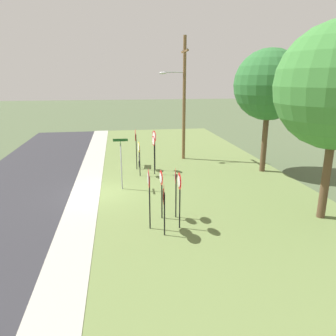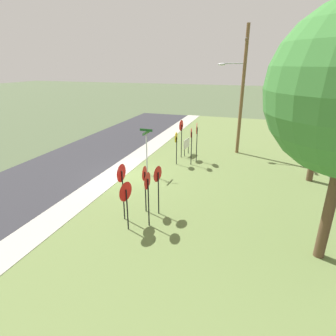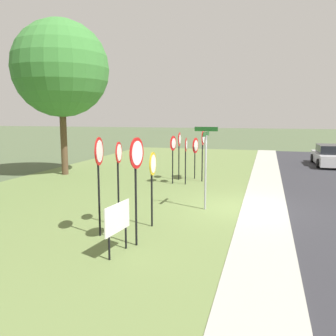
% 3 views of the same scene
% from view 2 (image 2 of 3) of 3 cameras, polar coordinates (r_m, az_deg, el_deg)
% --- Properties ---
extents(ground_plane, '(160.00, 160.00, 0.00)m').
position_cam_2_polar(ground_plane, '(17.52, -8.70, -1.61)').
color(ground_plane, '#4C5B3D').
extents(road_asphalt, '(44.00, 6.40, 0.01)m').
position_cam_2_polar(road_asphalt, '(20.05, -21.06, 0.13)').
color(road_asphalt, '#2D2D33').
rests_on(road_asphalt, ground_plane).
extents(sidewalk_strip, '(44.00, 1.60, 0.06)m').
position_cam_2_polar(sidewalk_strip, '(17.86, -11.00, -1.20)').
color(sidewalk_strip, '#ADAA9E').
rests_on(sidewalk_strip, ground_plane).
extents(grass_median, '(44.00, 12.00, 0.04)m').
position_cam_2_polar(grass_median, '(15.88, 11.11, -4.11)').
color(grass_median, olive).
rests_on(grass_median, ground_plane).
extents(stop_sign_near_left, '(0.76, 0.16, 2.75)m').
position_cam_2_polar(stop_sign_near_left, '(19.45, 5.95, 7.15)').
color(stop_sign_near_left, black).
rests_on(stop_sign_near_left, grass_median).
extents(stop_sign_near_right, '(0.63, 0.12, 2.55)m').
position_cam_2_polar(stop_sign_near_right, '(18.63, 4.82, 5.97)').
color(stop_sign_near_right, black).
rests_on(stop_sign_near_right, grass_median).
extents(stop_sign_far_left, '(0.78, 0.11, 2.78)m').
position_cam_2_polar(stop_sign_far_left, '(20.12, 2.75, 7.79)').
color(stop_sign_far_left, black).
rests_on(stop_sign_far_left, grass_median).
extents(stop_sign_far_center, '(0.69, 0.10, 2.25)m').
position_cam_2_polar(stop_sign_far_center, '(18.70, 1.71, 5.47)').
color(stop_sign_far_center, black).
rests_on(stop_sign_far_center, grass_median).
extents(yield_sign_near_left, '(0.72, 0.10, 2.46)m').
position_cam_2_polar(yield_sign_near_left, '(11.36, -4.28, -3.88)').
color(yield_sign_near_left, black).
rests_on(yield_sign_near_left, grass_median).
extents(yield_sign_near_right, '(0.79, 0.10, 2.62)m').
position_cam_2_polar(yield_sign_near_right, '(11.92, -9.56, -2.18)').
color(yield_sign_near_right, black).
rests_on(yield_sign_near_right, grass_median).
extents(yield_sign_far_left, '(0.72, 0.15, 2.34)m').
position_cam_2_polar(yield_sign_far_left, '(12.31, -2.16, -2.27)').
color(yield_sign_far_left, black).
rests_on(yield_sign_far_left, grass_median).
extents(yield_sign_far_right, '(0.68, 0.11, 2.27)m').
position_cam_2_polar(yield_sign_far_right, '(12.56, -4.88, -2.16)').
color(yield_sign_far_right, black).
rests_on(yield_sign_far_right, grass_median).
extents(yield_sign_center, '(0.80, 0.18, 2.16)m').
position_cam_2_polar(yield_sign_center, '(11.30, -8.73, -5.55)').
color(yield_sign_center, black).
rests_on(yield_sign_center, grass_median).
extents(street_name_post, '(0.96, 0.82, 2.92)m').
position_cam_2_polar(street_name_post, '(16.89, -4.44, 4.15)').
color(street_name_post, '#9EA0A8').
rests_on(street_name_post, grass_median).
extents(utility_pole, '(2.10, 2.02, 9.11)m').
position_cam_2_polar(utility_pole, '(21.49, 14.81, 15.70)').
color(utility_pole, brown).
rests_on(utility_pole, grass_median).
extents(notice_board, '(1.09, 0.17, 1.25)m').
position_cam_2_polar(notice_board, '(20.99, 3.85, 4.90)').
color(notice_board, black).
rests_on(notice_board, grass_median).
extents(oak_tree_left, '(4.51, 4.51, 7.98)m').
position_cam_2_polar(oak_tree_left, '(17.43, 30.20, 15.31)').
color(oak_tree_left, brown).
rests_on(oak_tree_left, grass_median).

